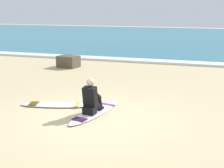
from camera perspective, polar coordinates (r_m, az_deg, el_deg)
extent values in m
plane|color=#CCB584|center=(8.39, -2.98, -6.14)|extent=(80.00, 80.00, 0.00)
cube|color=teal|center=(30.42, 12.85, 7.95)|extent=(80.00, 28.00, 0.10)
cube|color=white|center=(16.94, 8.21, 3.97)|extent=(80.00, 0.90, 0.11)
ellipsoid|color=silver|center=(8.79, -2.91, -4.97)|extent=(0.95, 2.47, 0.07)
cube|color=purple|center=(9.34, -0.73, -3.60)|extent=(0.49, 0.19, 0.01)
cube|color=#351037|center=(8.17, -5.77, -6.21)|extent=(0.40, 0.30, 0.01)
cube|color=black|center=(8.51, -3.98, -4.62)|extent=(0.34, 0.28, 0.20)
cylinder|color=black|center=(8.67, -4.06, -3.25)|extent=(0.17, 0.41, 0.43)
cylinder|color=black|center=(8.86, -3.57, -3.07)|extent=(0.14, 0.27, 0.42)
cube|color=black|center=(8.98, -3.39, -4.14)|extent=(0.11, 0.23, 0.05)
cylinder|color=black|center=(8.58, -2.86, -3.40)|extent=(0.17, 0.41, 0.43)
cylinder|color=black|center=(8.77, -2.21, -3.23)|extent=(0.14, 0.27, 0.42)
cube|color=black|center=(8.88, -1.98, -4.32)|extent=(0.11, 0.23, 0.05)
cube|color=black|center=(8.44, -3.90, -2.29)|extent=(0.36, 0.31, 0.57)
sphere|color=beige|center=(8.37, -3.86, 0.33)|extent=(0.21, 0.21, 0.21)
cylinder|color=black|center=(8.63, -4.31, -1.78)|extent=(0.11, 0.40, 0.31)
cylinder|color=black|center=(8.51, -2.62, -1.97)|extent=(0.11, 0.40, 0.31)
ellipsoid|color=white|center=(9.55, -9.73, -3.65)|extent=(2.21, 1.06, 0.07)
cube|color=gold|center=(9.42, -6.17, -3.52)|extent=(0.22, 0.49, 0.01)
cube|color=#4C400C|center=(9.71, -13.71, -3.32)|extent=(0.33, 0.41, 0.01)
cube|color=brown|center=(15.57, -7.74, 3.98)|extent=(1.06, 0.86, 0.55)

